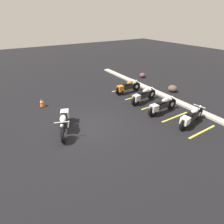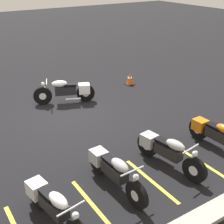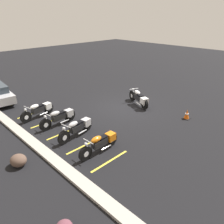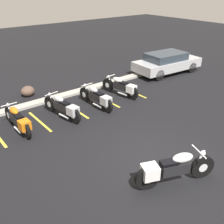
{
  "view_description": "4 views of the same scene",
  "coord_description": "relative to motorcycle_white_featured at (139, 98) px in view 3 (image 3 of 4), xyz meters",
  "views": [
    {
      "loc": [
        7.09,
        -2.92,
        5.11
      ],
      "look_at": [
        0.04,
        1.51,
        0.52
      ],
      "focal_mm": 28.0,
      "sensor_mm": 36.0,
      "label": 1
    },
    {
      "loc": [
        4.34,
        9.73,
        5.06
      ],
      "look_at": [
        -0.66,
        1.94,
        0.68
      ],
      "focal_mm": 50.0,
      "sensor_mm": 36.0,
      "label": 2
    },
    {
      "loc": [
        -8.97,
        10.1,
        5.79
      ],
      "look_at": [
        -0.58,
        1.74,
        0.4
      ],
      "focal_mm": 35.0,
      "sensor_mm": 36.0,
      "label": 3
    },
    {
      "loc": [
        -5.37,
        -4.49,
        5.18
      ],
      "look_at": [
        0.36,
        2.65,
        0.6
      ],
      "focal_mm": 42.0,
      "sensor_mm": 36.0,
      "label": 4
    }
  ],
  "objects": [
    {
      "name": "ground",
      "position": [
        0.43,
        1.01,
        -0.51
      ],
      "size": [
        60.0,
        60.0,
        0.0
      ],
      "primitive_type": "plane",
      "color": "black"
    },
    {
      "name": "motorcycle_white_featured",
      "position": [
        0.0,
        0.0,
        0.0
      ],
      "size": [
        2.31,
        1.14,
        0.96
      ],
      "rotation": [
        0.0,
        0.0,
        -0.39
      ],
      "color": "black",
      "rests_on": "ground"
    },
    {
      "name": "parked_bike_0",
      "position": [
        -2.26,
        5.56,
        -0.04
      ],
      "size": [
        0.63,
        2.25,
        0.89
      ],
      "rotation": [
        0.0,
        0.0,
        1.6
      ],
      "color": "black",
      "rests_on": "ground"
    },
    {
      "name": "parked_bike_1",
      "position": [
        -0.38,
        5.46,
        -0.03
      ],
      "size": [
        0.75,
        2.31,
        0.91
      ],
      "rotation": [
        0.0,
        0.0,
        1.72
      ],
      "color": "black",
      "rests_on": "ground"
    },
    {
      "name": "parked_bike_2",
      "position": [
        1.33,
        5.42,
        -0.03
      ],
      "size": [
        0.65,
        2.31,
        0.91
      ],
      "rotation": [
        0.0,
        0.0,
        1.62
      ],
      "color": "black",
      "rests_on": "ground"
    },
    {
      "name": "parked_bike_3",
      "position": [
        3.08,
        5.76,
        -0.03
      ],
      "size": [
        0.75,
        2.27,
        0.9
      ],
      "rotation": [
        0.0,
        0.0,
        1.73
      ],
      "color": "black",
      "rests_on": "ground"
    },
    {
      "name": "concrete_curb",
      "position": [
        0.43,
        7.47,
        -0.45
      ],
      "size": [
        18.0,
        0.5,
        0.12
      ],
      "primitive_type": "cube",
      "color": "#A8A399",
      "rests_on": "ground"
    },
    {
      "name": "landscape_rock_1",
      "position": [
        -0.61,
        8.66,
        -0.25
      ],
      "size": [
        0.86,
        0.83,
        0.51
      ],
      "primitive_type": "ellipsoid",
      "rotation": [
        0.0,
        0.0,
        0.36
      ],
      "color": "brown",
      "rests_on": "ground"
    },
    {
      "name": "traffic_cone",
      "position": [
        -3.34,
        -0.37,
        -0.24
      ],
      "size": [
        0.4,
        0.4,
        0.58
      ],
      "color": "black",
      "rests_on": "ground"
    },
    {
      "name": "stall_line_0",
      "position": [
        -3.06,
        5.78,
        -0.51
      ],
      "size": [
        0.1,
        2.1,
        0.0
      ],
      "primitive_type": "cube",
      "color": "gold",
      "rests_on": "ground"
    },
    {
      "name": "stall_line_1",
      "position": [
        -1.33,
        5.78,
        -0.51
      ],
      "size": [
        0.1,
        2.1,
        0.0
      ],
      "primitive_type": "cube",
      "color": "gold",
      "rests_on": "ground"
    },
    {
      "name": "stall_line_2",
      "position": [
        0.39,
        5.78,
        -0.51
      ],
      "size": [
        0.1,
        2.1,
        0.0
      ],
      "primitive_type": "cube",
      "color": "gold",
      "rests_on": "ground"
    },
    {
      "name": "stall_line_3",
      "position": [
        2.11,
        5.78,
        -0.51
      ],
      "size": [
        0.1,
        2.1,
        0.0
      ],
      "primitive_type": "cube",
      "color": "gold",
      "rests_on": "ground"
    },
    {
      "name": "stall_line_4",
      "position": [
        3.84,
        5.78,
        -0.51
      ],
      "size": [
        0.1,
        2.1,
        0.0
      ],
      "primitive_type": "cube",
      "color": "gold",
      "rests_on": "ground"
    }
  ]
}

